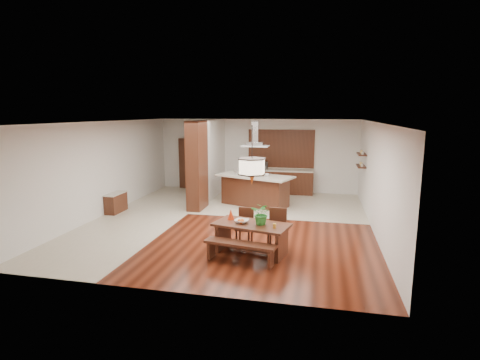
% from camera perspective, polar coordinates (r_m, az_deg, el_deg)
% --- Properties ---
extents(room_shell, '(9.00, 9.04, 2.92)m').
position_cam_1_polar(room_shell, '(10.70, -1.58, 4.34)').
color(room_shell, '#3C150A').
rests_on(room_shell, ground).
extents(tile_hallway, '(2.50, 9.00, 0.01)m').
position_cam_1_polar(tile_hallway, '(12.03, -14.41, -5.29)').
color(tile_hallway, beige).
rests_on(tile_hallway, ground).
extents(tile_kitchen, '(5.50, 4.00, 0.01)m').
position_cam_1_polar(tile_kitchen, '(13.28, 6.32, -3.56)').
color(tile_kitchen, beige).
rests_on(tile_kitchen, ground).
extents(soffit_band, '(8.00, 9.00, 0.02)m').
position_cam_1_polar(soffit_band, '(10.64, -1.60, 8.76)').
color(soffit_band, '#401C10').
rests_on(soffit_band, room_shell).
extents(partition_pier, '(0.45, 1.00, 2.90)m').
position_cam_1_polar(partition_pier, '(12.31, -6.57, 2.19)').
color(partition_pier, '#32180E').
rests_on(partition_pier, ground).
extents(partition_stub, '(0.18, 2.40, 2.90)m').
position_cam_1_polar(partition_stub, '(14.29, -3.87, 3.36)').
color(partition_stub, silver).
rests_on(partition_stub, ground).
extents(hallway_console, '(0.37, 0.88, 0.63)m').
position_cam_1_polar(hallway_console, '(12.62, -18.38, -3.31)').
color(hallway_console, '#32180E').
rests_on(hallway_console, ground).
extents(hallway_doorway, '(1.10, 0.20, 2.10)m').
position_cam_1_polar(hallway_doorway, '(15.78, -7.29, 2.49)').
color(hallway_doorway, '#32180E').
rests_on(hallway_doorway, ground).
extents(rear_counter, '(2.60, 0.62, 0.95)m').
position_cam_1_polar(rear_counter, '(14.86, 6.08, -0.21)').
color(rear_counter, '#32180E').
rests_on(rear_counter, ground).
extents(kitchen_window, '(2.60, 0.08, 1.50)m').
position_cam_1_polar(kitchen_window, '(14.94, 6.28, 4.78)').
color(kitchen_window, '#A06B30').
rests_on(kitchen_window, room_shell).
extents(shelf_lower, '(0.26, 0.90, 0.04)m').
position_cam_1_polar(shelf_lower, '(13.12, 17.95, 2.04)').
color(shelf_lower, '#32180E').
rests_on(shelf_lower, room_shell).
extents(shelf_upper, '(0.26, 0.90, 0.04)m').
position_cam_1_polar(shelf_upper, '(13.07, 18.04, 3.77)').
color(shelf_upper, '#32180E').
rests_on(shelf_upper, room_shell).
extents(dining_table, '(1.82, 1.20, 0.70)m').
position_cam_1_polar(dining_table, '(8.55, 1.77, -7.83)').
color(dining_table, '#32180E').
rests_on(dining_table, ground).
extents(dining_bench, '(1.61, 0.60, 0.44)m').
position_cam_1_polar(dining_bench, '(8.13, 0.01, -10.99)').
color(dining_bench, '#32180E').
rests_on(dining_bench, ground).
extents(dining_chair_left, '(0.41, 0.41, 0.87)m').
position_cam_1_polar(dining_chair_left, '(9.18, 0.66, -7.06)').
color(dining_chair_left, '#32180E').
rests_on(dining_chair_left, ground).
extents(dining_chair_right, '(0.43, 0.43, 0.95)m').
position_cam_1_polar(dining_chair_right, '(8.86, 5.61, -7.48)').
color(dining_chair_right, '#32180E').
rests_on(dining_chair_right, ground).
extents(pendant_lantern, '(0.64, 0.64, 1.31)m').
position_cam_1_polar(pendant_lantern, '(8.17, 1.84, 3.79)').
color(pendant_lantern, '#FFEAC3').
rests_on(pendant_lantern, room_shell).
extents(foliage_plant, '(0.54, 0.50, 0.50)m').
position_cam_1_polar(foliage_plant, '(8.36, 3.36, -5.15)').
color(foliage_plant, '#2A7E2B').
rests_on(foliage_plant, dining_table).
extents(fruit_bowl, '(0.36, 0.36, 0.08)m').
position_cam_1_polar(fruit_bowl, '(8.53, 0.27, -6.29)').
color(fruit_bowl, beige).
rests_on(fruit_bowl, dining_table).
extents(napkin_cone, '(0.16, 0.16, 0.25)m').
position_cam_1_polar(napkin_cone, '(8.78, -1.40, -5.24)').
color(napkin_cone, red).
rests_on(napkin_cone, dining_table).
extents(gold_ornament, '(0.08, 0.08, 0.10)m').
position_cam_1_polar(gold_ornament, '(8.19, 5.29, -6.96)').
color(gold_ornament, gold).
rests_on(gold_ornament, dining_table).
extents(kitchen_island, '(2.79, 1.92, 1.06)m').
position_cam_1_polar(kitchen_island, '(12.84, 2.29, -1.51)').
color(kitchen_island, '#32180E').
rests_on(kitchen_island, ground).
extents(range_hood, '(0.90, 0.55, 0.87)m').
position_cam_1_polar(range_hood, '(12.60, 2.36, 7.08)').
color(range_hood, silver).
rests_on(range_hood, room_shell).
extents(island_cup, '(0.16, 0.16, 0.10)m').
position_cam_1_polar(island_cup, '(12.55, 4.15, 0.81)').
color(island_cup, white).
rests_on(island_cup, kitchen_island).
extents(microwave, '(0.59, 0.47, 0.29)m').
position_cam_1_polar(microwave, '(14.83, 3.09, 2.24)').
color(microwave, silver).
rests_on(microwave, rear_counter).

